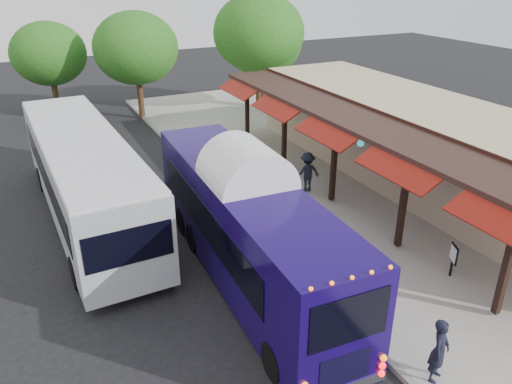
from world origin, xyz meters
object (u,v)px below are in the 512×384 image
coach_bus (247,223)px  ped_a (439,350)px  city_bus (85,175)px  ped_c (278,212)px  sign_board (454,255)px  ped_b (288,194)px  ped_d (307,172)px

coach_bus → ped_a: bearing=-68.4°
city_bus → ped_c: city_bus is taller
coach_bus → ped_c: size_ratio=6.88×
ped_a → sign_board: size_ratio=1.52×
ped_b → sign_board: ped_b is taller
ped_a → sign_board: bearing=10.1°
coach_bus → sign_board: bearing=-25.8°
ped_d → sign_board: 7.40m
coach_bus → ped_a: 6.31m
city_bus → sign_board: 13.02m
coach_bus → ped_b: bearing=45.4°
ped_a → city_bus: bearing=85.8°
coach_bus → ped_b: (3.05, 2.85, -0.86)m
coach_bus → sign_board: size_ratio=10.27×
ped_a → sign_board: ped_a is taller
sign_board → ped_c: bearing=150.6°
ped_b → sign_board: size_ratio=1.63×
coach_bus → city_bus: (-3.76, 6.10, -0.04)m
city_bus → sign_board: bearing=-46.3°
coach_bus → ped_d: coach_bus is taller
coach_bus → sign_board: coach_bus is taller
coach_bus → ped_c: coach_bus is taller
ped_b → ped_c: (-1.00, -1.02, -0.07)m
coach_bus → ped_d: bearing=44.6°
city_bus → ped_b: size_ratio=7.13×
ped_a → ped_b: bearing=53.4°
city_bus → ped_d: 8.81m
coach_bus → ped_b: size_ratio=6.31×
ped_c → ped_d: ped_d is taller
coach_bus → ped_c: bearing=44.0°
ped_c → sign_board: ped_c is taller
city_bus → ped_b: bearing=-27.6°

